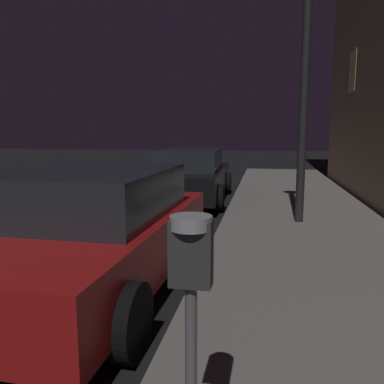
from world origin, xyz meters
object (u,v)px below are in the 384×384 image
parking_meter (191,287)px  car_black (191,175)px  street_lamp (306,44)px  car_red (95,231)px

parking_meter → car_black: (-1.64, 8.73, -0.46)m
parking_meter → street_lamp: size_ratio=0.28×
parking_meter → street_lamp: bearing=80.6°
street_lamp → parking_meter: bearing=-99.4°
parking_meter → street_lamp: 6.55m
car_red → car_black: 6.16m
street_lamp → car_black: bearing=134.6°
parking_meter → car_black: 8.90m
car_red → street_lamp: (2.64, 3.48, 2.74)m
parking_meter → car_black: size_ratio=0.30×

